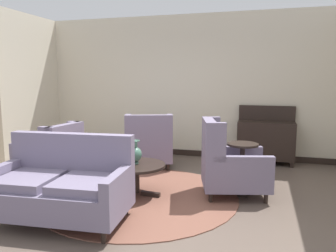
% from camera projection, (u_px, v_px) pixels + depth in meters
% --- Properties ---
extents(ground, '(8.58, 8.58, 0.00)m').
position_uv_depth(ground, '(131.00, 204.00, 4.35)').
color(ground, brown).
extents(wall_back, '(6.29, 0.08, 2.94)m').
position_uv_depth(wall_back, '(184.00, 87.00, 6.94)').
color(wall_back, beige).
rests_on(wall_back, ground).
extents(baseboard_back, '(6.13, 0.03, 0.12)m').
position_uv_depth(baseboard_back, '(183.00, 152.00, 7.09)').
color(baseboard_back, black).
rests_on(baseboard_back, ground).
extents(area_rug, '(2.75, 2.75, 0.01)m').
position_uv_depth(area_rug, '(140.00, 196.00, 4.63)').
color(area_rug, brown).
rests_on(area_rug, ground).
extents(coffee_table, '(0.83, 0.83, 0.45)m').
position_uv_depth(coffee_table, '(136.00, 170.00, 4.62)').
color(coffee_table, black).
rests_on(coffee_table, ground).
extents(porcelain_vase, '(0.20, 0.20, 0.34)m').
position_uv_depth(porcelain_vase, '(135.00, 154.00, 4.62)').
color(porcelain_vase, '#4C7A66').
rests_on(porcelain_vase, coffee_table).
extents(settee, '(1.62, 0.97, 0.98)m').
position_uv_depth(settee, '(61.00, 187.00, 3.78)').
color(settee, slate).
rests_on(settee, ground).
extents(armchair_beside_settee, '(1.05, 0.92, 1.08)m').
position_uv_depth(armchair_beside_settee, '(228.00, 165.00, 4.60)').
color(armchair_beside_settee, slate).
rests_on(armchair_beside_settee, ground).
extents(armchair_back_corner, '(0.90, 0.81, 0.97)m').
position_uv_depth(armchair_back_corner, '(52.00, 158.00, 5.08)').
color(armchair_back_corner, slate).
rests_on(armchair_back_corner, ground).
extents(armchair_near_sideboard, '(1.07, 1.08, 1.01)m').
position_uv_depth(armchair_near_sideboard, '(149.00, 145.00, 6.08)').
color(armchair_near_sideboard, slate).
rests_on(armchair_near_sideboard, ground).
extents(side_table, '(0.44, 0.44, 0.73)m').
position_uv_depth(side_table, '(242.00, 164.00, 4.68)').
color(side_table, black).
rests_on(side_table, ground).
extents(sideboard, '(1.06, 0.41, 1.12)m').
position_uv_depth(sideboard, '(266.00, 139.00, 6.34)').
color(sideboard, black).
rests_on(sideboard, ground).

